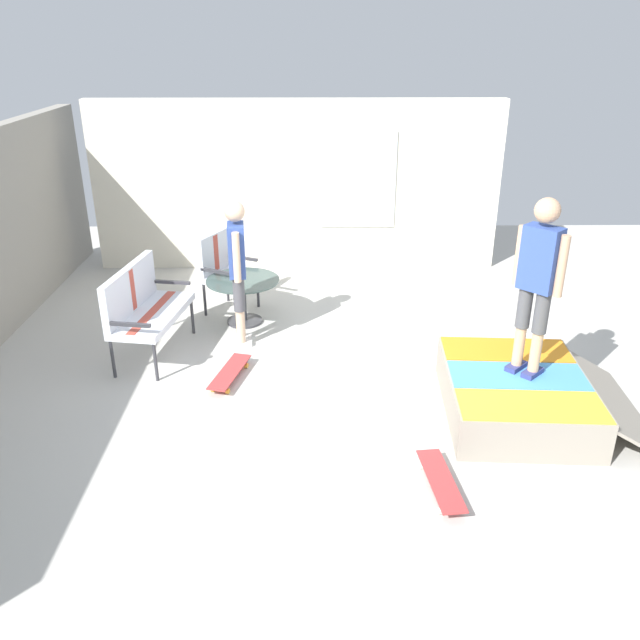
{
  "coord_description": "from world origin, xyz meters",
  "views": [
    {
      "loc": [
        -5.76,
        0.25,
        3.38
      ],
      "look_at": [
        0.17,
        0.19,
        0.7
      ],
      "focal_mm": 36.39,
      "sensor_mm": 36.0,
      "label": 1
    }
  ],
  "objects_px": {
    "patio_table": "(243,292)",
    "person_watching": "(237,263)",
    "patio_bench": "(142,303)",
    "patio_chair_near_house": "(222,265)",
    "person_skater": "(538,276)",
    "skateboard_by_bench": "(230,372)",
    "skate_ramp": "(518,394)",
    "skateboard_spare": "(441,481)"
  },
  "relations": [
    {
      "from": "person_watching",
      "to": "skateboard_by_bench",
      "type": "height_order",
      "value": "person_watching"
    },
    {
      "from": "patio_chair_near_house",
      "to": "person_watching",
      "type": "bearing_deg",
      "value": -162.36
    },
    {
      "from": "skate_ramp",
      "to": "patio_bench",
      "type": "relative_size",
      "value": 1.46
    },
    {
      "from": "patio_bench",
      "to": "skateboard_spare",
      "type": "distance_m",
      "value": 3.82
    },
    {
      "from": "patio_chair_near_house",
      "to": "patio_bench",
      "type": "bearing_deg",
      "value": 149.7
    },
    {
      "from": "person_skater",
      "to": "patio_chair_near_house",
      "type": "bearing_deg",
      "value": 51.69
    },
    {
      "from": "person_skater",
      "to": "person_watching",
      "type": "bearing_deg",
      "value": 62.1
    },
    {
      "from": "person_skater",
      "to": "skateboard_by_bench",
      "type": "distance_m",
      "value": 3.21
    },
    {
      "from": "skate_ramp",
      "to": "person_skater",
      "type": "relative_size",
      "value": 1.16
    },
    {
      "from": "patio_chair_near_house",
      "to": "skateboard_by_bench",
      "type": "relative_size",
      "value": 1.24
    },
    {
      "from": "skate_ramp",
      "to": "person_skater",
      "type": "xyz_separation_m",
      "value": [
        0.06,
        -0.05,
        1.18
      ]
    },
    {
      "from": "patio_bench",
      "to": "patio_table",
      "type": "relative_size",
      "value": 1.47
    },
    {
      "from": "patio_table",
      "to": "person_watching",
      "type": "distance_m",
      "value": 0.82
    },
    {
      "from": "patio_table",
      "to": "skateboard_spare",
      "type": "bearing_deg",
      "value": -150.12
    },
    {
      "from": "patio_bench",
      "to": "patio_chair_near_house",
      "type": "relative_size",
      "value": 1.3
    },
    {
      "from": "skateboard_spare",
      "to": "person_watching",
      "type": "bearing_deg",
      "value": 34.71
    },
    {
      "from": "patio_bench",
      "to": "skateboard_spare",
      "type": "xyz_separation_m",
      "value": [
        -2.42,
        -2.9,
        -0.53
      ]
    },
    {
      "from": "person_watching",
      "to": "skate_ramp",
      "type": "bearing_deg",
      "value": -119.27
    },
    {
      "from": "skateboard_by_bench",
      "to": "person_watching",
      "type": "bearing_deg",
      "value": -2.09
    },
    {
      "from": "skate_ramp",
      "to": "patio_chair_near_house",
      "type": "relative_size",
      "value": 1.89
    },
    {
      "from": "person_watching",
      "to": "person_skater",
      "type": "relative_size",
      "value": 1.01
    },
    {
      "from": "person_skater",
      "to": "skateboard_spare",
      "type": "distance_m",
      "value": 2.01
    },
    {
      "from": "person_watching",
      "to": "person_skater",
      "type": "distance_m",
      "value": 3.23
    },
    {
      "from": "skate_ramp",
      "to": "patio_table",
      "type": "height_order",
      "value": "patio_table"
    },
    {
      "from": "patio_table",
      "to": "skate_ramp",
      "type": "bearing_deg",
      "value": -127.39
    },
    {
      "from": "skateboard_by_bench",
      "to": "skateboard_spare",
      "type": "distance_m",
      "value": 2.61
    },
    {
      "from": "skate_ramp",
      "to": "skateboard_by_bench",
      "type": "distance_m",
      "value": 2.9
    },
    {
      "from": "patio_bench",
      "to": "patio_table",
      "type": "xyz_separation_m",
      "value": [
        0.84,
        -1.03,
        -0.21
      ]
    },
    {
      "from": "patio_chair_near_house",
      "to": "patio_table",
      "type": "height_order",
      "value": "patio_chair_near_house"
    },
    {
      "from": "skateboard_by_bench",
      "to": "patio_table",
      "type": "bearing_deg",
      "value": -0.59
    },
    {
      "from": "person_skater",
      "to": "patio_table",
      "type": "bearing_deg",
      "value": 53.87
    },
    {
      "from": "patio_table",
      "to": "person_skater",
      "type": "xyz_separation_m",
      "value": [
        -2.08,
        -2.85,
        0.98
      ]
    },
    {
      "from": "skate_ramp",
      "to": "skateboard_by_bench",
      "type": "relative_size",
      "value": 2.34
    },
    {
      "from": "skate_ramp",
      "to": "person_skater",
      "type": "bearing_deg",
      "value": -37.03
    },
    {
      "from": "patio_chair_near_house",
      "to": "skateboard_spare",
      "type": "bearing_deg",
      "value": -149.37
    },
    {
      "from": "skateboard_spare",
      "to": "skateboard_by_bench",
      "type": "bearing_deg",
      "value": 46.35
    },
    {
      "from": "patio_bench",
      "to": "patio_chair_near_house",
      "type": "distance_m",
      "value": 1.45
    },
    {
      "from": "skate_ramp",
      "to": "skateboard_by_bench",
      "type": "bearing_deg",
      "value": 76.4
    },
    {
      "from": "person_skater",
      "to": "patio_bench",
      "type": "bearing_deg",
      "value": 72.29
    },
    {
      "from": "skateboard_spare",
      "to": "patio_chair_near_house",
      "type": "bearing_deg",
      "value": 30.63
    },
    {
      "from": "person_watching",
      "to": "skateboard_spare",
      "type": "height_order",
      "value": "person_watching"
    },
    {
      "from": "patio_table",
      "to": "person_skater",
      "type": "bearing_deg",
      "value": -126.13
    }
  ]
}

